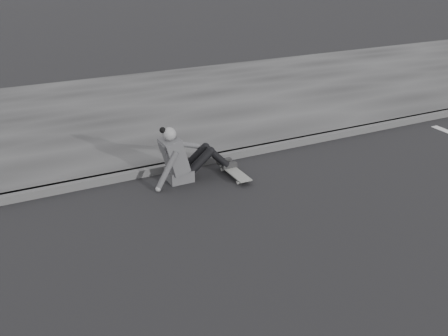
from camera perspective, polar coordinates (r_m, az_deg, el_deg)
name	(u,v)px	position (r m, az deg, el deg)	size (l,w,h in m)	color
ground	(355,222)	(6.64, 14.78, -5.99)	(80.00, 80.00, 0.00)	black
curb	(255,150)	(8.49, 3.56, 2.05)	(24.00, 0.16, 0.12)	#494949
sidewalk	(186,104)	(11.05, -4.34, 7.31)	(24.00, 6.00, 0.12)	#383838
skateboard	(234,172)	(7.62, 1.17, -0.47)	(0.20, 0.78, 0.09)	#989893
seated_woman	(183,157)	(7.43, -4.72, 1.21)	(1.38, 0.46, 0.88)	#48484B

